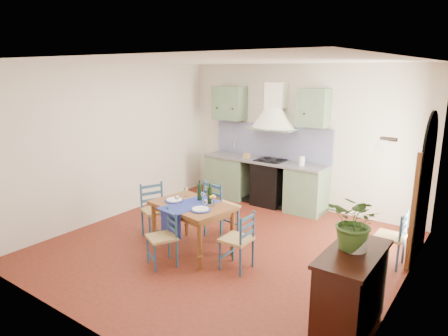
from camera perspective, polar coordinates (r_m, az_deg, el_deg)
The scene contains 13 objects.
floor at distance 6.34m, azimuth 0.17°, elevation -11.18°, with size 5.00×5.00×0.00m, color #4D1C10.
back_wall at distance 8.10m, azimuth 6.91°, elevation 2.12°, with size 5.00×0.96×2.80m.
right_wall at distance 5.20m, azimuth 25.15°, elevation -2.45°, with size 0.26×5.00×2.80m.
left_wall at distance 7.59m, azimuth -15.41°, elevation 3.62°, with size 0.04×5.00×2.80m, color beige.
ceiling at distance 5.75m, azimuth 0.19°, elevation 15.09°, with size 5.00×5.00×0.01m, color white.
dining_table at distance 5.96m, azimuth -4.59°, elevation -5.95°, with size 1.29×1.00×1.07m.
chair_near at distance 5.70m, azimuth -8.62°, elevation -9.78°, with size 0.50×0.50×0.79m.
chair_far at distance 6.52m, azimuth -0.59°, elevation -5.68°, with size 0.53×0.53×0.97m.
chair_left at distance 6.62m, azimuth -9.77°, elevation -5.96°, with size 0.55×0.55×0.89m.
chair_right at distance 5.52m, azimuth 2.07°, elevation -10.26°, with size 0.40×0.40×0.83m.
chair_spare at distance 6.10m, azimuth 22.87°, elevation -9.12°, with size 0.38×0.38×0.80m.
sideboard at distance 4.41m, azimuth 17.56°, elevation -16.34°, with size 0.50×1.05×0.94m.
potted_plant at distance 4.15m, azimuth 18.36°, elevation -7.37°, with size 0.52×0.45×0.58m, color #3B6027.
Camera 1 is at (3.34, -4.68, 2.67)m, focal length 32.00 mm.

